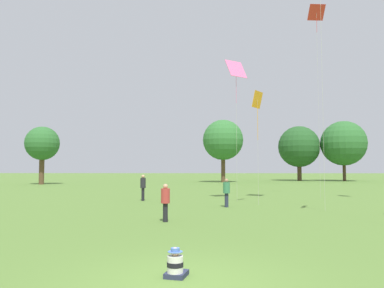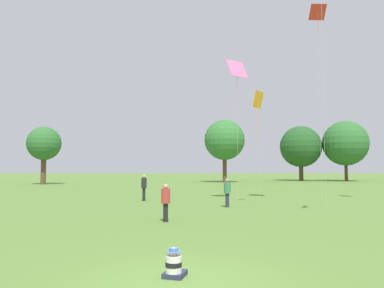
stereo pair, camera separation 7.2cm
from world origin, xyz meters
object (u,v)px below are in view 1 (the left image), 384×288
Objects in this scene: distant_tree_0 at (42,144)px; distant_tree_1 at (223,140)px; person_standing_4 at (143,185)px; seated_toddler at (176,265)px; kite_3 at (236,71)px; kite_4 at (257,102)px; kite_0 at (317,17)px; person_standing_5 at (226,190)px; person_standing_1 at (165,199)px; distant_tree_3 at (299,147)px; distant_tree_2 at (344,143)px.

distant_tree_1 is at bearing 18.33° from distant_tree_0.
person_standing_4 is 0.22× the size of distant_tree_0.
distant_tree_1 is at bearing 99.16° from seated_toddler.
kite_4 is (1.12, -2.05, -2.50)m from kite_3.
kite_0 is 1.50× the size of distant_tree_1.
person_standing_1 is at bearing -96.60° from person_standing_5.
distant_tree_0 is 0.83× the size of distant_tree_3.
distant_tree_0 is at bearing 87.53° from person_standing_1.
distant_tree_2 is at bearing -90.93° from person_standing_4.
person_standing_4 reaches higher than person_standing_1.
person_standing_4 is 47.36m from distant_tree_2.
distant_tree_2 is at bearing 17.12° from distant_tree_0.
kite_3 is at bearing -118.80° from distant_tree_2.
person_standing_4 is at bearing 114.60° from seated_toddler.
seated_toddler is 0.06× the size of distant_tree_1.
kite_3 is (3.73, 9.52, 7.80)m from person_standing_1.
kite_0 reaches higher than kite_3.
distant_tree_0 is at bearing 130.04° from seated_toddler.
kite_3 is (-6.38, -3.09, -4.88)m from kite_0.
kite_3 is 1.38× the size of kite_4.
person_standing_1 is at bearing -117.41° from distant_tree_2.
distant_tree_1 is 0.96× the size of distant_tree_2.
distant_tree_1 reaches higher than kite_3.
kite_0 is at bearing 35.75° from kite_3.
kite_3 is at bearing 94.11° from seated_toddler.
person_standing_5 is 46.40m from distant_tree_3.
person_standing_4 is 0.17× the size of distant_tree_2.
kite_4 reaches higher than person_standing_4.
person_standing_5 is at bearing 30.84° from person_standing_1.
kite_0 is at bearing -79.13° from distant_tree_1.
kite_3 is 42.44m from distant_tree_3.
kite_4 reaches higher than person_standing_1.
kite_4 is at bearing 88.90° from seated_toddler.
distant_tree_3 is at bearing 86.67° from seated_toddler.
person_standing_4 is at bearing -53.97° from distant_tree_0.
distant_tree_2 is 1.07× the size of distant_tree_3.
person_standing_1 reaches higher than seated_toddler.
kite_4 is 0.71× the size of distant_tree_1.
person_standing_5 is (5.37, -3.88, -0.10)m from person_standing_4.
person_standing_4 is (-2.54, 9.70, 0.13)m from person_standing_1.
distant_tree_3 is (38.07, 15.39, 0.41)m from distant_tree_0.
kite_4 is (2.02, 1.65, 5.28)m from person_standing_5.
kite_3 is at bearing 95.66° from person_standing_5.
kite_4 is 43.94m from distant_tree_3.
person_standing_5 is 0.11× the size of kite_0.
seated_toddler is at bearing -89.01° from kite_3.
kite_0 reaches higher than person_standing_4.
seated_toddler is 0.34× the size of person_standing_4.
person_standing_5 is 16.10m from kite_0.
seated_toddler is 13.67m from person_standing_5.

